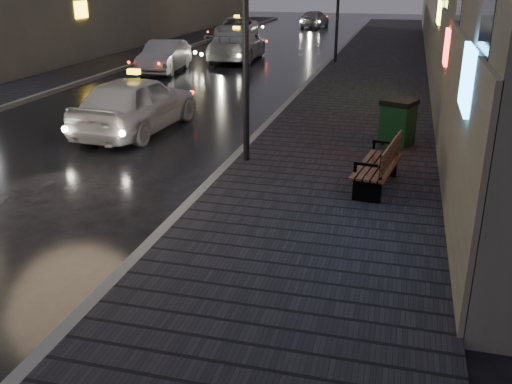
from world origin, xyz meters
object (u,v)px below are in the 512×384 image
(trash_bin, at_px, (398,122))
(taxi_mid, at_px, (237,45))
(car_left_mid, at_px, (164,56))
(taxi_far, at_px, (237,28))
(taxi_near, at_px, (136,103))
(bench, at_px, (381,165))
(car_far, at_px, (314,19))
(lamp_near, at_px, (246,9))

(trash_bin, relative_size, taxi_mid, 0.21)
(car_left_mid, xyz_separation_m, taxi_far, (-0.64, 13.65, 0.03))
(car_left_mid, bearing_deg, trash_bin, -49.31)
(taxi_mid, bearing_deg, taxi_near, 92.20)
(bench, relative_size, car_far, 0.50)
(car_left_mid, relative_size, taxi_far, 0.81)
(bench, bearing_deg, car_far, 109.75)
(taxi_near, height_order, taxi_far, taxi_near)
(taxi_near, bearing_deg, car_far, -86.01)
(trash_bin, height_order, car_left_mid, car_left_mid)
(taxi_near, distance_m, car_far, 33.67)
(lamp_near, xyz_separation_m, car_far, (-4.27, 35.85, -2.80))
(lamp_near, xyz_separation_m, taxi_near, (-3.79, 2.19, -2.68))
(taxi_far, bearing_deg, taxi_near, -86.58)
(trash_bin, distance_m, car_far, 34.53)
(car_left_mid, height_order, car_far, car_far)
(car_left_mid, xyz_separation_m, taxi_mid, (2.13, 4.24, 0.09))
(lamp_near, bearing_deg, trash_bin, 33.16)
(taxi_mid, bearing_deg, taxi_far, -76.51)
(lamp_near, xyz_separation_m, taxi_far, (-7.82, 25.63, -2.77))
(taxi_near, bearing_deg, taxi_mid, -81.70)
(trash_bin, xyz_separation_m, taxi_far, (-11.13, 23.47, -0.02))
(bench, height_order, taxi_far, taxi_far)
(bench, bearing_deg, car_left_mid, 136.58)
(trash_bin, bearing_deg, taxi_far, 137.28)
(lamp_near, bearing_deg, car_left_mid, 120.93)
(lamp_near, distance_m, bench, 4.34)
(taxi_near, bearing_deg, car_left_mid, -67.76)
(bench, distance_m, trash_bin, 3.29)
(trash_bin, relative_size, car_left_mid, 0.28)
(lamp_near, height_order, car_left_mid, lamp_near)
(taxi_near, relative_size, car_left_mid, 1.14)
(lamp_near, bearing_deg, car_far, 96.79)
(trash_bin, bearing_deg, taxi_near, -158.28)
(bench, relative_size, taxi_far, 0.39)
(car_left_mid, bearing_deg, car_far, 76.84)
(taxi_near, relative_size, taxi_far, 0.92)
(lamp_near, relative_size, taxi_near, 1.12)
(bench, distance_m, car_left_mid, 16.64)
(taxi_mid, bearing_deg, trash_bin, 117.83)
(trash_bin, relative_size, taxi_near, 0.24)
(trash_bin, xyz_separation_m, taxi_near, (-7.11, 0.02, 0.08))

